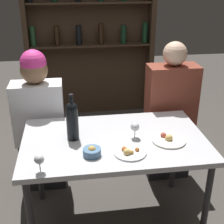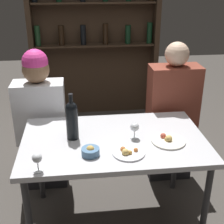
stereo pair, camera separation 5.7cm
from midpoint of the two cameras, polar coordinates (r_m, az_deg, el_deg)
name	(u,v)px [view 1 (the left image)]	position (r m, az deg, el deg)	size (l,w,h in m)	color
ground_plane	(114,219)	(2.61, -0.28, -18.95)	(10.00, 10.00, 0.00)	#47423D
dining_table	(114,147)	(2.21, -0.31, -6.35)	(1.27, 0.78, 0.73)	silver
wine_rack_wall	(90,27)	(3.98, -4.48, 15.20)	(1.60, 0.21, 2.22)	#38281C
wine_bottle	(72,119)	(2.13, -8.05, -1.33)	(0.08, 0.08, 0.33)	black
wine_glass_0	(39,160)	(1.85, -14.04, -8.53)	(0.06, 0.06, 0.12)	silver
wine_glass_1	(135,127)	(2.15, 3.47, -2.84)	(0.06, 0.06, 0.12)	silver
food_plate_0	(168,140)	(2.17, 9.52, -4.99)	(0.23, 0.23, 0.05)	silver
food_plate_1	(129,152)	(2.00, 2.39, -7.32)	(0.21, 0.21, 0.05)	white
snack_bowl	(92,152)	(1.98, -4.52, -7.24)	(0.11, 0.11, 0.07)	#4C7299
seated_person_left	(40,124)	(2.72, -13.67, -2.14)	(0.42, 0.22, 1.24)	#26262B
seated_person_right	(170,117)	(2.83, 9.93, -0.92)	(0.43, 0.22, 1.27)	#26262B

